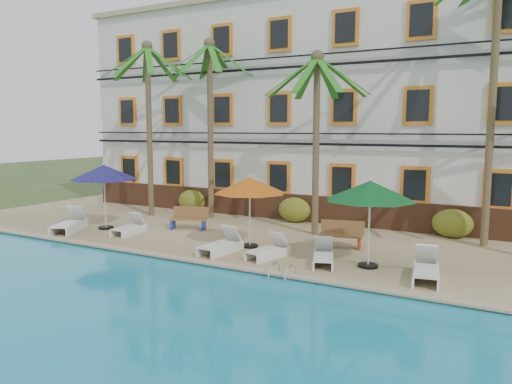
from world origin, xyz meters
The scene contains 24 objects.
ground centered at (0.00, 0.00, 0.00)m, with size 100.00×100.00×0.00m, color #384C23.
pool_deck centered at (0.00, 5.00, 0.12)m, with size 30.00×12.00×0.25m, color tan.
swimming_pool centered at (0.00, -7.00, 0.10)m, with size 26.00×12.00×0.20m, color #1789B0.
pool_coping centered at (0.00, -0.90, 0.28)m, with size 30.00×0.35×0.06m, color tan.
hotel_building centered at (0.00, 9.98, 5.37)m, with size 25.40×6.44×10.22m.
palm_a centered at (-7.27, 4.92, 5.43)m, with size 4.08×4.08×8.12m.
palm_b centered at (-4.36, 5.70, 5.43)m, with size 4.08×4.08×8.12m.
palm_c centered at (1.24, 4.63, 4.81)m, with size 4.08×4.08×7.04m.
palm_d centered at (7.19, 5.79, 6.56)m, with size 4.08×4.08×10.12m.
shrub_left centered at (-6.12, 6.60, 0.80)m, with size 1.50×0.90×1.10m, color #1F5017.
shrub_mid centered at (-0.55, 6.60, 0.80)m, with size 1.50×0.90×1.10m, color #1F5017.
shrub_right centered at (6.01, 6.60, 0.80)m, with size 1.50×0.90×1.10m, color #1F5017.
umbrella_blue centered at (-6.74, 1.48, 2.57)m, with size 2.72×2.72×2.72m.
umbrella_red centered at (0.05, 1.59, 2.41)m, with size 2.53×2.53×2.53m.
umbrella_green centered at (4.40, 1.11, 2.54)m, with size 2.68×2.68×2.68m.
lounger_a centered at (-7.62, 0.39, 0.57)m, with size 1.56×2.17×0.97m.
lounger_b centered at (-5.21, 1.22, 0.51)m, with size 0.82×1.73×0.79m.
lounger_c centered at (-0.38, 0.44, 0.53)m, with size 0.76×1.86×0.86m.
lounger_d centered at (1.29, 0.65, 0.50)m, with size 0.95×1.74×0.78m.
lounger_e centered at (3.11, 0.77, 0.51)m, with size 1.15×1.79×0.80m.
lounger_f centered at (6.15, 0.63, 0.54)m, with size 0.99×1.99×0.90m.
bench_left centered at (-3.68, 3.06, 0.72)m, with size 1.57×0.96×0.93m.
bench_right centered at (2.83, 3.11, 0.72)m, with size 1.56×0.76×0.93m.
pool_ladder centered at (2.58, -1.00, 0.25)m, with size 0.54×0.74×0.74m.
Camera 1 is at (8.52, -13.20, 4.37)m, focal length 35.00 mm.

